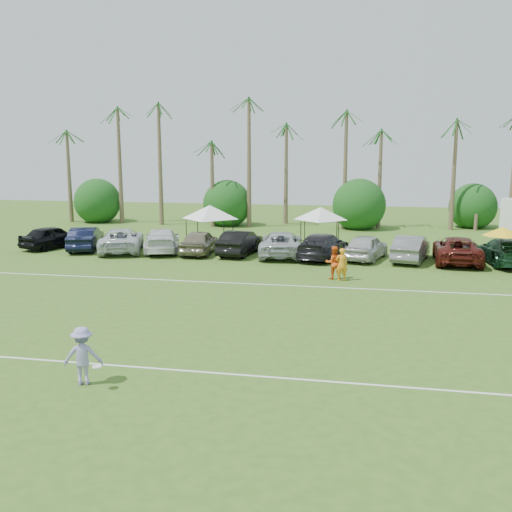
# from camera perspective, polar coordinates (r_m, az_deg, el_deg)

# --- Properties ---
(ground) EXTENTS (120.00, 120.00, 0.00)m
(ground) POSITION_cam_1_polar(r_m,az_deg,el_deg) (16.73, -14.09, -13.21)
(ground) COLOR #3B5E1C
(ground) RESTS_ON ground
(field_lines) EXTENTS (80.00, 12.10, 0.01)m
(field_lines) POSITION_cam_1_polar(r_m,az_deg,el_deg) (23.77, -5.88, -5.87)
(field_lines) COLOR white
(field_lines) RESTS_ON ground
(palm_tree_0) EXTENTS (2.40, 2.40, 8.90)m
(palm_tree_0) POSITION_cam_1_polar(r_m,az_deg,el_deg) (59.28, -18.23, 10.58)
(palm_tree_0) COLOR brown
(palm_tree_0) RESTS_ON ground
(palm_tree_1) EXTENTS (2.40, 2.40, 9.90)m
(palm_tree_1) POSITION_cam_1_polar(r_m,az_deg,el_deg) (57.04, -13.80, 11.70)
(palm_tree_1) COLOR brown
(palm_tree_1) RESTS_ON ground
(palm_tree_2) EXTENTS (2.40, 2.40, 10.90)m
(palm_tree_2) POSITION_cam_1_polar(r_m,az_deg,el_deg) (55.18, -9.00, 12.82)
(palm_tree_2) COLOR brown
(palm_tree_2) RESTS_ON ground
(palm_tree_3) EXTENTS (2.40, 2.40, 11.90)m
(palm_tree_3) POSITION_cam_1_polar(r_m,az_deg,el_deg) (54.00, -4.91, 13.87)
(palm_tree_3) COLOR brown
(palm_tree_3) RESTS_ON ground
(palm_tree_4) EXTENTS (2.40, 2.40, 8.90)m
(palm_tree_4) POSITION_cam_1_polar(r_m,az_deg,el_deg) (52.94, -0.62, 11.18)
(palm_tree_4) COLOR brown
(palm_tree_4) RESTS_ON ground
(palm_tree_5) EXTENTS (2.40, 2.40, 9.90)m
(palm_tree_5) POSITION_cam_1_polar(r_m,az_deg,el_deg) (52.30, 3.77, 12.13)
(palm_tree_5) COLOR brown
(palm_tree_5) RESTS_ON ground
(palm_tree_6) EXTENTS (2.40, 2.40, 10.90)m
(palm_tree_6) POSITION_cam_1_polar(r_m,az_deg,el_deg) (51.97, 8.27, 13.01)
(palm_tree_6) COLOR brown
(palm_tree_6) RESTS_ON ground
(palm_tree_7) EXTENTS (2.40, 2.40, 11.90)m
(palm_tree_7) POSITION_cam_1_polar(r_m,az_deg,el_deg) (51.96, 12.84, 13.81)
(palm_tree_7) COLOR brown
(palm_tree_7) RESTS_ON ground
(palm_tree_8) EXTENTS (2.40, 2.40, 8.90)m
(palm_tree_8) POSITION_cam_1_polar(r_m,az_deg,el_deg) (52.21, 18.31, 10.69)
(palm_tree_8) COLOR brown
(palm_tree_8) RESTS_ON ground
(palm_tree_9) EXTENTS (2.40, 2.40, 9.90)m
(palm_tree_9) POSITION_cam_1_polar(r_m,az_deg,el_deg) (53.06, 23.83, 11.28)
(palm_tree_9) COLOR brown
(palm_tree_9) RESTS_ON ground
(bush_tree_0) EXTENTS (4.00, 4.00, 4.00)m
(bush_tree_0) POSITION_cam_1_polar(r_m,az_deg,el_deg) (58.96, -14.89, 5.22)
(bush_tree_0) COLOR brown
(bush_tree_0) RESTS_ON ground
(bush_tree_1) EXTENTS (4.00, 4.00, 4.00)m
(bush_tree_1) POSITION_cam_1_polar(r_m,az_deg,el_deg) (54.55, -2.46, 5.17)
(bush_tree_1) COLOR brown
(bush_tree_1) RESTS_ON ground
(bush_tree_2) EXTENTS (4.00, 4.00, 4.00)m
(bush_tree_2) POSITION_cam_1_polar(r_m,az_deg,el_deg) (53.05, 10.29, 4.87)
(bush_tree_2) COLOR brown
(bush_tree_2) RESTS_ON ground
(bush_tree_3) EXTENTS (4.00, 4.00, 4.00)m
(bush_tree_3) POSITION_cam_1_polar(r_m,az_deg,el_deg) (53.84, 21.02, 4.44)
(bush_tree_3) COLOR brown
(bush_tree_3) RESTS_ON ground
(sideline_player_a) EXTENTS (0.71, 0.55, 1.73)m
(sideline_player_a) POSITION_cam_1_polar(r_m,az_deg,el_deg) (30.08, 8.56, -0.84)
(sideline_player_a) COLOR orange
(sideline_player_a) RESTS_ON ground
(sideline_player_b) EXTENTS (1.02, 0.90, 1.77)m
(sideline_player_b) POSITION_cam_1_polar(r_m,az_deg,el_deg) (30.43, 7.75, -0.65)
(sideline_player_b) COLOR #ED5A1A
(sideline_player_b) RESTS_ON ground
(canopy_tent_left) EXTENTS (4.21, 4.21, 3.41)m
(canopy_tent_left) POSITION_cam_1_polar(r_m,az_deg,el_deg) (41.13, -4.64, 5.08)
(canopy_tent_left) COLOR black
(canopy_tent_left) RESTS_ON ground
(canopy_tent_right) EXTENTS (3.95, 3.95, 3.20)m
(canopy_tent_right) POSITION_cam_1_polar(r_m,az_deg,el_deg) (41.70, 6.48, 4.87)
(canopy_tent_right) COLOR black
(canopy_tent_right) RESTS_ON ground
(market_umbrella) EXTENTS (2.23, 2.23, 2.49)m
(market_umbrella) POSITION_cam_1_polar(r_m,az_deg,el_deg) (35.18, 23.43, 2.28)
(market_umbrella) COLOR black
(market_umbrella) RESTS_ON ground
(frisbee_player) EXTENTS (1.35, 0.93, 1.71)m
(frisbee_player) POSITION_cam_1_polar(r_m,az_deg,el_deg) (17.30, -16.94, -9.52)
(frisbee_player) COLOR #958DC9
(frisbee_player) RESTS_ON ground
(parked_car_0) EXTENTS (3.33, 5.06, 1.60)m
(parked_car_0) POSITION_cam_1_polar(r_m,az_deg,el_deg) (42.59, -19.71, 1.82)
(parked_car_0) COLOR black
(parked_car_0) RESTS_ON ground
(parked_car_1) EXTENTS (2.98, 5.14, 1.60)m
(parked_car_1) POSITION_cam_1_polar(r_m,az_deg,el_deg) (41.01, -16.66, 1.69)
(parked_car_1) COLOR black
(parked_car_1) RESTS_ON ground
(parked_car_2) EXTENTS (4.35, 6.31, 1.60)m
(parked_car_2) POSITION_cam_1_polar(r_m,az_deg,el_deg) (39.68, -13.28, 1.57)
(parked_car_2) COLOR silver
(parked_car_2) RESTS_ON ground
(parked_car_3) EXTENTS (3.84, 5.94, 1.60)m
(parked_car_3) POSITION_cam_1_polar(r_m,az_deg,el_deg) (39.03, -9.39, 1.57)
(parked_car_3) COLOR silver
(parked_car_3) RESTS_ON ground
(parked_car_4) EXTENTS (2.09, 4.78, 1.60)m
(parked_car_4) POSITION_cam_1_polar(r_m,az_deg,el_deg) (37.98, -5.65, 1.42)
(parked_car_4) COLOR #7C725D
(parked_car_4) RESTS_ON ground
(parked_car_5) EXTENTS (2.24, 5.02, 1.60)m
(parked_car_5) POSITION_cam_1_polar(r_m,az_deg,el_deg) (37.50, -1.58, 1.35)
(parked_car_5) COLOR black
(parked_car_5) RESTS_ON ground
(parked_car_6) EXTENTS (3.28, 6.02, 1.60)m
(parked_car_6) POSITION_cam_1_polar(r_m,az_deg,el_deg) (37.00, 2.53, 1.23)
(parked_car_6) COLOR #ADB1B7
(parked_car_6) RESTS_ON ground
(parked_car_7) EXTENTS (3.36, 5.87, 1.60)m
(parked_car_7) POSITION_cam_1_polar(r_m,az_deg,el_deg) (36.38, 6.69, 1.01)
(parked_car_7) COLOR black
(parked_car_7) RESTS_ON ground
(parked_car_8) EXTENTS (3.09, 5.04, 1.60)m
(parked_car_8) POSITION_cam_1_polar(r_m,az_deg,el_deg) (36.41, 10.97, 0.90)
(parked_car_8) COLOR #B9B9B9
(parked_car_8) RESTS_ON ground
(parked_car_9) EXTENTS (2.76, 5.12, 1.60)m
(parked_car_9) POSITION_cam_1_polar(r_m,az_deg,el_deg) (36.48, 15.24, 0.75)
(parked_car_9) COLOR slate
(parked_car_9) RESTS_ON ground
(parked_car_10) EXTENTS (2.98, 5.91, 1.60)m
(parked_car_10) POSITION_cam_1_polar(r_m,az_deg,el_deg) (36.76, 19.47, 0.59)
(parked_car_10) COLOR #521712
(parked_car_10) RESTS_ON ground
(parked_car_11) EXTENTS (2.74, 5.70, 1.60)m
(parked_car_11) POSITION_cam_1_polar(r_m,az_deg,el_deg) (37.22, 23.61, 0.43)
(parked_car_11) COLOR #153921
(parked_car_11) RESTS_ON ground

